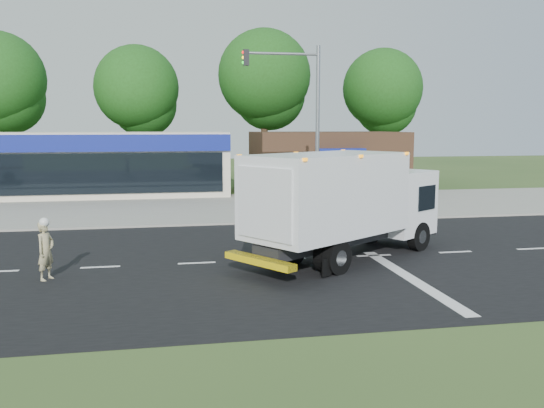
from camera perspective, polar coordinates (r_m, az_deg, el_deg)
name	(u,v)px	position (r m, az deg, el deg)	size (l,w,h in m)	color
ground	(288,260)	(19.16, 1.57, -5.53)	(120.00, 120.00, 0.00)	#385123
road_asphalt	(288,259)	(19.16, 1.57, -5.51)	(60.00, 14.00, 0.02)	black
sidewalk	(252,219)	(27.08, -2.04, -1.48)	(60.00, 2.40, 0.12)	gray
parking_apron	(237,204)	(32.77, -3.52, 0.03)	(60.00, 9.00, 0.02)	gray
lane_markings	(339,267)	(18.22, 6.65, -6.22)	(55.20, 7.00, 0.01)	silver
ems_box_truck	(343,198)	(18.92, 7.09, 0.55)	(8.01, 6.55, 3.55)	black
emergency_worker	(46,250)	(17.70, -21.52, -4.22)	(0.66, 0.74, 1.82)	tan
retail_strip_mall	(85,164)	(38.58, -18.07, 3.81)	(18.00, 6.20, 4.00)	beige
brown_storefront	(327,161)	(39.82, 5.47, 4.25)	(10.00, 6.70, 4.00)	#382316
traffic_signal_pole	(304,114)	(26.59, 3.19, 8.86)	(3.51, 0.25, 8.00)	gray
background_trees	(203,88)	(46.60, -6.81, 11.35)	(36.77, 7.39, 12.10)	#332114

